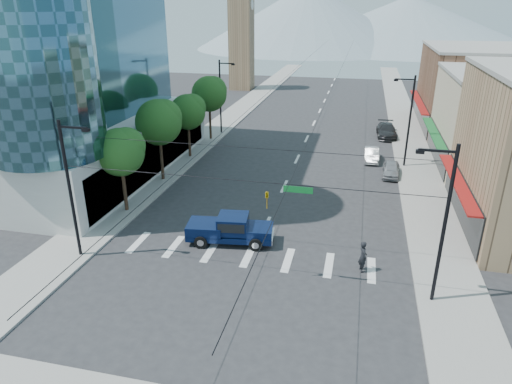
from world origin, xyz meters
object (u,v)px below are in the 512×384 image
pickup_truck (230,228)px  pedestrian (363,256)px  parked_car_mid (372,155)px  parked_car_near (391,169)px  parked_car_far (387,131)px

pickup_truck → pedestrian: (8.87, -1.68, -0.04)m
pickup_truck → parked_car_mid: 22.31m
parked_car_near → parked_car_mid: size_ratio=0.97×
parked_car_mid → parked_car_far: 9.98m
parked_car_near → pedestrian: bearing=-94.0°
parked_car_near → parked_car_mid: bearing=116.7°
pedestrian → parked_car_mid: (0.60, 21.87, -0.34)m
pickup_truck → pedestrian: bearing=-18.1°
pedestrian → parked_car_near: 17.77m
pickup_truck → parked_car_far: size_ratio=1.11×
pedestrian → parked_car_far: 31.78m
pedestrian → parked_car_mid: size_ratio=0.50×
pickup_truck → parked_car_far: (11.27, 30.02, -0.24)m
parked_car_near → parked_car_far: (0.00, 14.09, 0.13)m
pickup_truck → parked_car_mid: pickup_truck is taller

